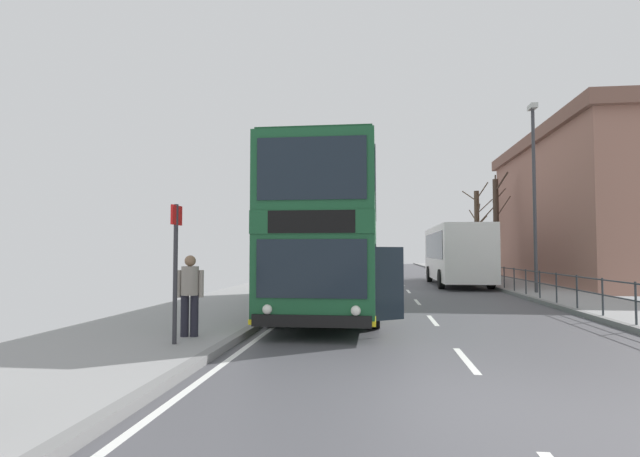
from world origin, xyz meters
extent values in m
cube|color=#4A4A4F|center=(0.00, 0.00, -0.03)|extent=(8.40, 140.00, 0.06)
cube|color=silver|center=(0.00, 2.60, 0.00)|extent=(0.12, 2.00, 0.00)
cube|color=silver|center=(0.00, 7.40, 0.00)|extent=(0.12, 2.00, 0.00)
cube|color=silver|center=(0.00, 12.20, 0.00)|extent=(0.12, 2.00, 0.00)
cube|color=silver|center=(0.00, 17.00, 0.00)|extent=(0.12, 2.00, 0.00)
cube|color=silver|center=(0.00, 21.80, 0.00)|extent=(0.12, 2.00, 0.00)
cube|color=silver|center=(0.00, 26.60, 0.00)|extent=(0.12, 2.00, 0.00)
cube|color=silver|center=(0.00, 31.40, 0.00)|extent=(0.12, 2.00, 0.00)
cube|color=silver|center=(0.00, 36.20, 0.00)|extent=(0.12, 2.00, 0.00)
cube|color=silver|center=(0.00, 41.00, 0.00)|extent=(0.12, 2.00, 0.00)
cube|color=silver|center=(0.00, 45.80, 0.00)|extent=(0.12, 2.00, 0.00)
cube|color=silver|center=(0.00, 50.60, 0.00)|extent=(0.12, 2.00, 0.00)
cube|color=silver|center=(-3.95, 0.00, 0.00)|extent=(0.12, 133.00, 0.00)
cube|color=slate|center=(-4.30, 0.00, 0.07)|extent=(0.20, 140.00, 0.14)
cube|color=#19512D|center=(-2.74, 9.38, 1.26)|extent=(2.55, 11.33, 1.82)
cube|color=#19512D|center=(-2.74, 9.38, 2.41)|extent=(2.56, 11.39, 0.48)
cube|color=#19512D|center=(-2.74, 9.38, 3.48)|extent=(2.55, 11.33, 1.67)
cube|color=#154527|center=(-2.74, 9.38, 4.36)|extent=(2.47, 10.99, 0.08)
cube|color=#19232D|center=(-2.76, 3.71, 1.48)|extent=(2.21, 0.04, 1.17)
cube|color=black|center=(-2.76, 3.70, 2.41)|extent=(1.76, 0.04, 0.46)
cube|color=#19232D|center=(-2.76, 3.71, 3.48)|extent=(2.21, 0.04, 1.27)
cube|color=black|center=(-2.76, 3.70, 0.45)|extent=(2.38, 0.09, 0.24)
cube|color=yellow|center=(-2.74, 9.38, 0.41)|extent=(2.57, 11.39, 0.10)
cube|color=#19232D|center=(-1.48, 9.66, 1.52)|extent=(0.05, 8.83, 0.95)
cube|color=#19232D|center=(-1.48, 9.38, 3.57)|extent=(0.05, 10.19, 1.00)
cube|color=#19232D|center=(-4.01, 9.67, 1.52)|extent=(0.05, 8.83, 0.95)
cube|color=#19232D|center=(-4.01, 9.39, 3.57)|extent=(0.05, 10.19, 1.00)
sphere|color=white|center=(-1.88, 3.69, 0.67)|extent=(0.20, 0.20, 0.20)
sphere|color=white|center=(-3.64, 3.69, 0.67)|extent=(0.20, 0.20, 0.20)
cube|color=#19232D|center=(-1.22, 4.77, 1.13)|extent=(0.68, 0.49, 1.57)
cube|color=black|center=(-1.56, 5.07, 1.13)|extent=(0.10, 0.90, 1.57)
cylinder|color=black|center=(-1.55, 5.92, 0.52)|extent=(0.30, 1.04, 1.04)
cylinder|color=black|center=(-3.96, 5.92, 0.52)|extent=(0.30, 1.04, 1.04)
cylinder|color=black|center=(-1.53, 13.14, 0.52)|extent=(0.30, 1.04, 1.04)
cylinder|color=black|center=(-3.94, 13.15, 0.52)|extent=(0.30, 1.04, 1.04)
cube|color=white|center=(2.92, 21.73, 1.75)|extent=(2.54, 9.48, 2.86)
cube|color=#19232D|center=(1.67, 21.74, 2.15)|extent=(0.08, 8.04, 1.37)
cube|color=#19232D|center=(4.16, 21.72, 2.15)|extent=(0.08, 8.04, 1.37)
cube|color=#19232D|center=(2.95, 26.47, 2.04)|extent=(2.12, 0.05, 1.72)
cylinder|color=black|center=(1.75, 24.47, 0.48)|extent=(0.29, 0.96, 0.96)
cylinder|color=black|center=(4.12, 24.45, 0.48)|extent=(0.29, 0.96, 0.96)
cylinder|color=black|center=(1.71, 18.81, 0.48)|extent=(0.29, 0.96, 0.96)
cylinder|color=black|center=(4.08, 18.79, 0.48)|extent=(0.29, 0.96, 0.96)
cylinder|color=#2D3338|center=(4.45, 6.15, 0.63)|extent=(0.05, 0.05, 0.99)
cylinder|color=#2D3338|center=(4.45, 7.81, 0.63)|extent=(0.05, 0.05, 0.99)
cylinder|color=#2D3338|center=(4.45, 9.47, 0.63)|extent=(0.05, 0.05, 0.99)
cylinder|color=#2D3338|center=(4.45, 11.13, 0.63)|extent=(0.05, 0.05, 0.99)
cylinder|color=#2D3338|center=(4.45, 12.79, 0.63)|extent=(0.05, 0.05, 0.99)
cylinder|color=#2D3338|center=(4.45, 14.45, 0.63)|extent=(0.05, 0.05, 0.99)
cylinder|color=#2D3338|center=(4.45, 16.11, 0.63)|extent=(0.05, 0.05, 0.99)
cylinder|color=#2D3338|center=(4.45, 17.77, 0.63)|extent=(0.05, 0.05, 0.99)
cylinder|color=#2D3338|center=(4.45, 19.43, 0.63)|extent=(0.05, 0.05, 0.99)
cylinder|color=#2D3338|center=(4.45, 8.64, 1.08)|extent=(0.04, 21.57, 0.04)
cylinder|color=#2D3338|center=(4.45, 8.64, 0.68)|extent=(0.04, 21.57, 0.04)
cylinder|color=black|center=(-5.25, 3.47, 0.57)|extent=(0.19, 0.19, 0.85)
cylinder|color=black|center=(-5.07, 3.51, 0.57)|extent=(0.19, 0.19, 0.85)
cylinder|color=gray|center=(-5.16, 3.49, 1.24)|extent=(0.40, 0.40, 0.57)
cylinder|color=gray|center=(-5.38, 3.45, 1.18)|extent=(0.12, 0.12, 0.54)
cylinder|color=gray|center=(-4.95, 3.53, 1.18)|extent=(0.12, 0.12, 0.54)
sphere|color=#84664C|center=(-5.16, 3.49, 1.63)|extent=(0.26, 0.26, 0.22)
cylinder|color=#2D2D33|center=(-5.13, 2.70, 1.41)|extent=(0.08, 0.08, 2.55)
cube|color=red|center=(-5.13, 2.72, 2.49)|extent=(0.04, 0.44, 0.36)
cylinder|color=#38383D|center=(5.12, 15.33, 3.97)|extent=(0.14, 0.14, 7.67)
cube|color=#B2B2AD|center=(5.12, 15.33, 7.93)|extent=(0.28, 0.60, 0.20)
cylinder|color=#423328|center=(6.18, 26.41, 3.31)|extent=(0.35, 0.35, 6.34)
cylinder|color=#423328|center=(6.69, 26.59, 4.71)|extent=(1.07, 0.44, 1.44)
cylinder|color=#423328|center=(6.25, 26.99, 4.51)|extent=(0.25, 1.27, 1.44)
cylinder|color=#423328|center=(6.60, 26.84, 5.57)|extent=(0.90, 0.93, 0.86)
cylinder|color=#423328|center=(6.32, 26.99, 6.21)|extent=(0.39, 1.25, 1.47)
cylinder|color=#423328|center=(6.35, 25.57, 6.18)|extent=(0.44, 1.75, 1.04)
cylinder|color=#4C3D2D|center=(6.05, 31.69, 3.26)|extent=(0.37, 0.37, 6.25)
cylinder|color=#4C3D2D|center=(6.78, 31.57, 4.62)|extent=(1.53, 0.33, 1.72)
cylinder|color=#4C3D2D|center=(5.97, 30.79, 4.60)|extent=(0.23, 1.86, 1.32)
cylinder|color=#4C3D2D|center=(6.28, 31.12, 4.06)|extent=(0.57, 1.22, 0.80)
cylinder|color=#4C3D2D|center=(6.37, 31.24, 6.33)|extent=(0.74, 1.00, 1.20)
cylinder|color=#4C3D2D|center=(5.86, 32.14, 4.53)|extent=(0.46, 0.98, 1.04)
cylinder|color=#4C3D2D|center=(6.57, 31.45, 5.18)|extent=(1.11, 0.57, 1.09)
cylinder|color=#4C3D2D|center=(5.59, 32.03, 6.05)|extent=(1.00, 0.77, 0.89)
camera|label=1|loc=(-1.49, -5.92, 1.81)|focal=27.52mm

